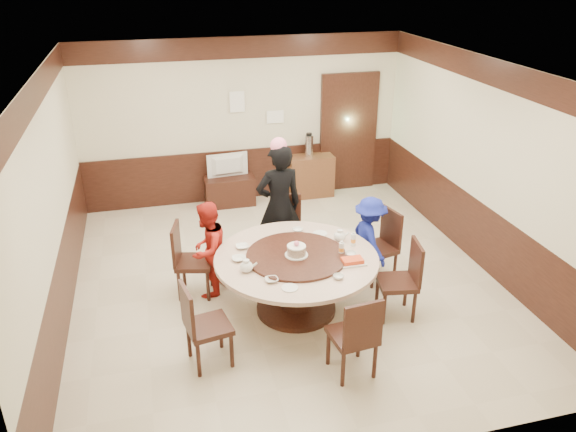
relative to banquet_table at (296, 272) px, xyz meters
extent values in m
plane|color=beige|center=(0.05, 0.67, -0.53)|extent=(6.00, 6.00, 0.00)
plane|color=white|center=(0.05, 0.67, 2.27)|extent=(6.00, 6.00, 0.00)
cube|color=beige|center=(0.05, 3.67, 0.87)|extent=(5.50, 0.04, 2.80)
cube|color=beige|center=(0.05, -2.33, 0.87)|extent=(5.50, 0.04, 2.80)
cube|color=beige|center=(-2.70, 0.67, 0.87)|extent=(0.04, 6.00, 2.80)
cube|color=beige|center=(2.80, 0.67, 0.87)|extent=(0.04, 6.00, 2.80)
cube|color=black|center=(0.05, 0.67, -0.08)|extent=(5.50, 6.00, 0.90)
cube|color=black|center=(0.05, 0.67, 2.09)|extent=(5.50, 6.00, 0.35)
cube|color=black|center=(1.95, 3.62, 0.52)|extent=(1.05, 0.08, 2.18)
cube|color=#86D094|center=(1.95, 3.64, 0.52)|extent=(0.88, 0.02, 2.05)
cylinder|color=black|center=(0.00, 0.00, -0.50)|extent=(0.97, 0.97, 0.06)
cylinder|color=black|center=(0.00, 0.00, -0.18)|extent=(0.39, 0.39, 0.65)
cylinder|color=#C5A38F|center=(0.00, 0.00, 0.19)|extent=(1.95, 1.95, 0.05)
cylinder|color=black|center=(0.00, 0.00, 0.23)|extent=(1.19, 1.19, 0.03)
cube|color=black|center=(1.23, 0.46, -0.08)|extent=(0.53, 0.53, 0.06)
cube|color=black|center=(1.44, 0.50, 0.19)|extent=(0.14, 0.42, 0.50)
cube|color=black|center=(1.23, 0.46, -0.32)|extent=(0.36, 0.36, 0.42)
cube|color=black|center=(0.17, 1.17, -0.08)|extent=(0.54, 0.54, 0.06)
cube|color=black|center=(0.22, 1.38, 0.19)|extent=(0.42, 0.14, 0.50)
cube|color=black|center=(0.17, 1.17, -0.32)|extent=(0.36, 0.36, 0.42)
cube|color=black|center=(-1.15, 0.69, -0.08)|extent=(0.53, 0.53, 0.06)
cube|color=black|center=(-1.35, 0.74, 0.19)|extent=(0.14, 0.42, 0.50)
cube|color=black|center=(-1.15, 0.69, -0.32)|extent=(0.36, 0.36, 0.42)
cube|color=black|center=(-1.14, -0.70, -0.08)|extent=(0.51, 0.51, 0.06)
cube|color=black|center=(-1.35, -0.74, 0.19)|extent=(0.11, 0.42, 0.50)
cube|color=black|center=(-1.14, -0.70, -0.32)|extent=(0.36, 0.36, 0.42)
cube|color=black|center=(0.26, -1.22, -0.08)|extent=(0.48, 0.48, 0.06)
cube|color=black|center=(0.29, -1.43, 0.19)|extent=(0.42, 0.08, 0.50)
cube|color=black|center=(0.26, -1.22, -0.32)|extent=(0.36, 0.36, 0.42)
cube|color=black|center=(1.13, -0.39, -0.08)|extent=(0.51, 0.51, 0.06)
cube|color=black|center=(1.34, -0.42, 0.19)|extent=(0.11, 0.42, 0.50)
cube|color=black|center=(1.13, -0.39, -0.32)|extent=(0.36, 0.36, 0.42)
imported|color=black|center=(0.08, 1.20, 0.35)|extent=(0.68, 0.48, 1.76)
imported|color=red|center=(-0.97, 0.66, 0.10)|extent=(0.74, 0.77, 1.26)
imported|color=navy|center=(1.13, 0.49, 0.05)|extent=(0.49, 0.79, 1.18)
cylinder|color=white|center=(-0.01, -0.02, 0.25)|extent=(0.27, 0.27, 0.01)
cylinder|color=gray|center=(-0.01, -0.02, 0.31)|extent=(0.22, 0.22, 0.10)
cylinder|color=white|center=(-0.01, -0.02, 0.37)|extent=(0.22, 0.22, 0.01)
sphere|color=pink|center=(-0.01, -0.02, 0.40)|extent=(0.06, 0.06, 0.06)
ellipsoid|color=white|center=(-0.63, -0.19, 0.28)|extent=(0.17, 0.15, 0.13)
ellipsoid|color=white|center=(0.63, 0.27, 0.28)|extent=(0.17, 0.15, 0.13)
imported|color=white|center=(-0.58, 0.37, 0.24)|extent=(0.15, 0.15, 0.04)
imported|color=white|center=(0.32, -0.58, 0.24)|extent=(0.12, 0.12, 0.04)
imported|color=white|center=(-0.41, -0.46, 0.23)|extent=(0.15, 0.15, 0.04)
imported|color=white|center=(0.63, -0.14, 0.24)|extent=(0.14, 0.14, 0.04)
imported|color=white|center=(-0.67, 0.09, 0.24)|extent=(0.16, 0.16, 0.04)
imported|color=white|center=(0.19, 0.63, 0.24)|extent=(0.13, 0.13, 0.04)
cylinder|color=white|center=(-0.25, -0.65, 0.22)|extent=(0.18, 0.18, 0.01)
cylinder|color=white|center=(0.45, 0.50, 0.22)|extent=(0.18, 0.18, 0.01)
cube|color=white|center=(0.58, -0.31, 0.23)|extent=(0.30, 0.20, 0.02)
cube|color=red|center=(0.58, -0.31, 0.26)|extent=(0.24, 0.15, 0.04)
cylinder|color=white|center=(0.53, -0.08, 0.30)|extent=(0.06, 0.06, 0.16)
cylinder|color=white|center=(0.74, 0.10, 0.30)|extent=(0.06, 0.06, 0.16)
cube|color=black|center=(-0.28, 3.42, -0.28)|extent=(0.85, 0.45, 0.50)
imported|color=gray|center=(-0.28, 3.42, 0.17)|extent=(0.72, 0.16, 0.41)
cube|color=brown|center=(1.20, 3.45, -0.16)|extent=(0.80, 0.40, 0.75)
cylinder|color=silver|center=(1.16, 3.45, 0.41)|extent=(0.15, 0.15, 0.38)
cube|color=white|center=(-0.05, 3.63, 1.22)|extent=(0.25, 0.00, 0.35)
cube|color=white|center=(0.60, 3.63, 0.92)|extent=(0.30, 0.00, 0.22)
camera|label=1|loc=(-1.54, -5.59, 3.46)|focal=35.00mm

